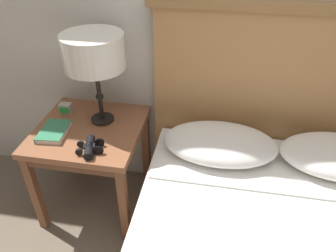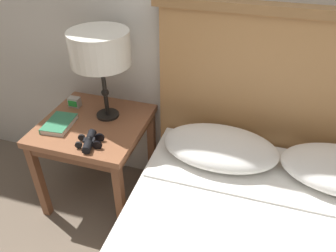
% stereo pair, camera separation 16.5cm
% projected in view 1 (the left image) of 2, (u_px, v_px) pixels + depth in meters
% --- Properties ---
extents(nightstand, '(0.58, 0.58, 0.57)m').
position_uv_depth(nightstand, '(90.00, 138.00, 1.86)').
color(nightstand, brown).
rests_on(nightstand, ground_plane).
extents(table_lamp, '(0.32, 0.32, 0.50)m').
position_uv_depth(table_lamp, '(93.00, 53.00, 1.65)').
color(table_lamp, black).
rests_on(table_lamp, nightstand).
extents(book_on_nightstand, '(0.15, 0.21, 0.03)m').
position_uv_depth(book_on_nightstand, '(53.00, 131.00, 1.76)').
color(book_on_nightstand, silver).
rests_on(book_on_nightstand, nightstand).
extents(binoculars_pair, '(0.15, 0.16, 0.05)m').
position_uv_depth(binoculars_pair, '(89.00, 147.00, 1.64)').
color(binoculars_pair, black).
rests_on(binoculars_pair, nightstand).
extents(alarm_clock, '(0.07, 0.05, 0.06)m').
position_uv_depth(alarm_clock, '(65.00, 108.00, 1.93)').
color(alarm_clock, '#B7B2A8').
rests_on(alarm_clock, nightstand).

